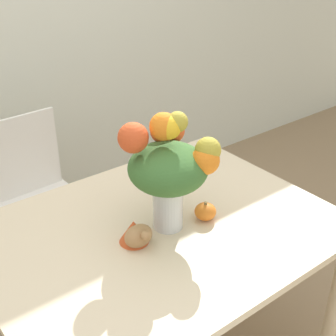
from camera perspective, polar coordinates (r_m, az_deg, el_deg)
The scene contains 5 objects.
dining_table at distance 1.82m, azimuth -1.07°, elevation -9.59°, with size 1.29×0.99×0.74m.
flower_vase at distance 1.64m, azimuth 0.14°, elevation 0.36°, with size 0.31×0.31×0.45m.
pumpkin at distance 1.79m, azimuth 4.57°, elevation -5.30°, with size 0.08×0.08×0.08m.
turkey_figurine at distance 1.66m, azimuth -3.94°, elevation -7.94°, with size 0.11×0.14×0.09m.
dining_chair_near_window at distance 2.50m, azimuth -15.43°, elevation -3.86°, with size 0.44×0.44×0.90m.
Camera 1 is at (-0.85, -1.15, 1.77)m, focal length 50.00 mm.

